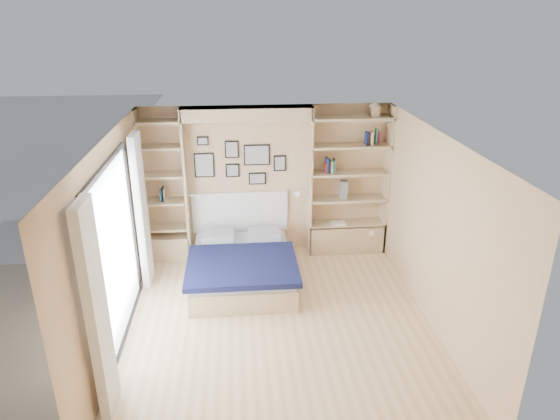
{
  "coord_description": "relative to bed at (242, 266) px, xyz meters",
  "views": [
    {
      "loc": [
        -0.48,
        -5.56,
        3.88
      ],
      "look_at": [
        0.1,
        0.9,
        1.26
      ],
      "focal_mm": 32.0,
      "sensor_mm": 36.0,
      "label": 1
    }
  ],
  "objects": [
    {
      "name": "deck_chair",
      "position": [
        -2.34,
        0.09,
        0.15
      ],
      "size": [
        0.55,
        0.89,
        0.87
      ],
      "rotation": [
        0.0,
        0.0,
        0.04
      ],
      "color": "tan",
      "rests_on": "ground"
    },
    {
      "name": "reading_lamps",
      "position": [
        0.15,
        0.83,
        0.84
      ],
      "size": [
        1.92,
        0.12,
        0.15
      ],
      "color": "silver",
      "rests_on": "ground"
    },
    {
      "name": "ground",
      "position": [
        0.45,
        -1.17,
        -0.26
      ],
      "size": [
        4.5,
        4.5,
        0.0
      ],
      "primitive_type": "plane",
      "color": "#E1BD8C",
      "rests_on": "ground"
    },
    {
      "name": "bed",
      "position": [
        0.0,
        0.0,
        0.0
      ],
      "size": [
        1.59,
        2.06,
        1.07
      ],
      "color": "tan",
      "rests_on": "ground"
    },
    {
      "name": "shelf_decor",
      "position": [
        1.52,
        0.9,
        1.43
      ],
      "size": [
        3.51,
        0.23,
        2.03
      ],
      "color": "#A51E1E",
      "rests_on": "ground"
    },
    {
      "name": "room_shell",
      "position": [
        0.06,
        0.35,
        0.81
      ],
      "size": [
        4.5,
        4.5,
        4.5
      ],
      "color": "tan",
      "rests_on": "ground"
    },
    {
      "name": "photo_gallery",
      "position": [
        -0.0,
        1.05,
        1.34
      ],
      "size": [
        1.48,
        0.02,
        0.82
      ],
      "color": "black",
      "rests_on": "ground"
    }
  ]
}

